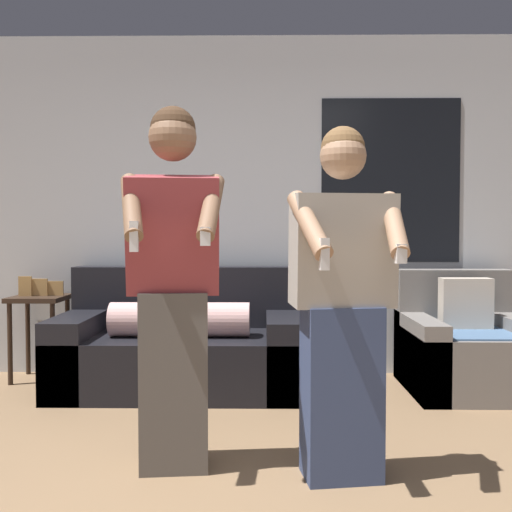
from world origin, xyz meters
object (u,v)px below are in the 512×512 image
person_left (174,286)px  armchair (466,349)px  side_table (40,310)px  couch (183,347)px  person_right (342,304)px

person_left → armchair: bearing=38.0°
armchair → side_table: size_ratio=1.13×
couch → person_right: (0.95, -1.60, 0.51)m
armchair → side_table: bearing=175.2°
armchair → couch: bearing=179.1°
couch → side_table: bearing=168.3°
side_table → armchair: bearing=-4.8°
armchair → person_right: person_right is taller
armchair → side_table: (-3.19, 0.27, 0.24)m
person_left → person_right: person_left is taller
couch → side_table: (-1.14, 0.24, 0.24)m
armchair → side_table: 3.21m
armchair → person_right: (-1.10, -1.57, 0.51)m
armchair → side_table: armchair is taller
person_right → person_left: bearing=173.1°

